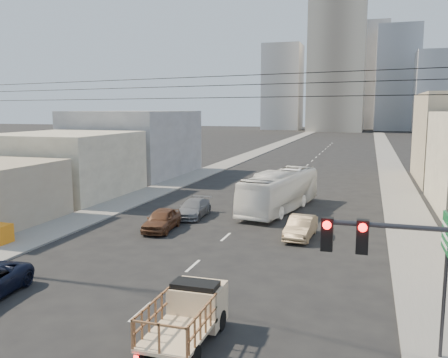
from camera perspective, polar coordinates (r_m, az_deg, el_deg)
The scene contains 19 objects.
ground at distance 18.85m, azimuth -12.86°, elevation -17.67°, with size 420.00×420.00×0.00m, color black.
sidewalk_left at distance 87.40m, azimuth 3.48°, elevation 3.02°, with size 3.50×180.00×0.12m, color slate.
sidewalk_right at distance 85.04m, azimuth 19.07°, elevation 2.42°, with size 3.50×180.00×0.12m, color slate.
lane_dashes at distance 68.64m, azimuth 9.69°, elevation 1.40°, with size 0.15×104.00×0.01m.
flatbed_pickup at distance 17.47m, azimuth -4.47°, elevation -15.70°, with size 1.95×4.41×1.90m.
city_bus at distance 38.95m, azimuth 6.75°, elevation -1.41°, with size 2.74×11.71×3.26m, color white.
sedan_brown at distance 32.78m, azimuth -7.50°, elevation -4.87°, with size 1.74×4.33×1.48m, color brown.
sedan_tan at distance 31.00m, azimuth 9.23°, elevation -5.74°, with size 1.49×4.29×1.41m, color #937756.
sedan_grey at distance 36.59m, azimuth -3.69°, elevation -3.53°, with size 1.87×4.61×1.34m, color slate.
traffic_signal at distance 11.89m, azimuth 21.84°, elevation -12.61°, with size 3.23×0.35×6.00m.
green_sign at distance 16.89m, azimuth 25.16°, elevation -7.79°, with size 0.18×1.60×5.00m.
overhead_wires at distance 18.29m, azimuth -11.41°, elevation 10.58°, with size 23.01×5.02×0.72m.
bldg_left_mid at distance 47.76m, azimuth -18.47°, elevation 1.69°, with size 11.00×12.00×6.00m, color #AAA189.
bldg_left_far at distance 60.69m, azimuth -10.67°, elevation 4.26°, with size 12.00×16.00×8.00m, color gray.
high_rise_tower at distance 186.30m, azimuth 13.50°, elevation 14.88°, with size 20.00×20.00×60.00m, color gray.
midrise_ne at distance 200.16m, azimuth 20.10°, elevation 11.26°, with size 16.00×16.00×40.00m, color #979B9F.
midrise_nw at distance 197.85m, azimuth 7.07°, elevation 10.87°, with size 15.00×15.00×34.00m, color #979B9F.
midrise_back at distance 215.05m, azimuth 16.66°, elevation 11.72°, with size 18.00×18.00×44.00m, color gray.
midrise_east at distance 180.95m, azimuth 24.17°, elevation 9.50°, with size 14.00×14.00×28.00m, color #979B9F.
Camera 1 is at (8.66, -14.59, 8.22)m, focal length 38.00 mm.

